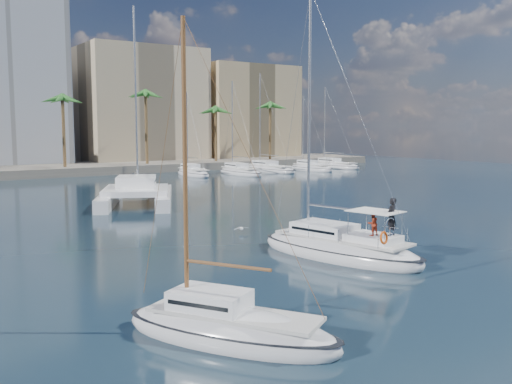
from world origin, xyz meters
TOP-DOWN VIEW (x-y plane):
  - ground at (0.00, 0.00)m, footprint 160.00×160.00m
  - quay at (0.00, 61.00)m, footprint 120.00×14.00m
  - building_beige at (22.00, 70.00)m, footprint 20.00×14.00m
  - building_tan_right at (42.00, 68.00)m, footprint 18.00×12.00m
  - palm_centre at (0.00, 57.00)m, footprint 3.60×3.60m
  - palm_right at (34.00, 57.00)m, footprint 3.60×3.60m
  - main_sloop at (3.42, -1.49)m, footprint 5.23×10.36m
  - small_sloop at (-7.49, -8.34)m, footprint 6.01×7.75m
  - catamaran at (2.34, 23.72)m, footprint 10.58×13.36m
  - seagull at (2.79, 7.20)m, footprint 1.10×0.47m
  - moored_yacht_a at (20.00, 47.00)m, footprint 3.37×9.52m
  - moored_yacht_b at (26.50, 45.00)m, footprint 3.32×10.83m
  - moored_yacht_c at (33.00, 47.00)m, footprint 3.98×12.33m
  - moored_yacht_d at (39.50, 45.00)m, footprint 3.52×9.55m
  - moored_yacht_e at (46.00, 47.00)m, footprint 4.61×11.11m

SIDE VIEW (x-z plane):
  - ground at x=0.00m, z-range 0.00..0.00m
  - moored_yacht_a at x=20.00m, z-range -5.95..5.95m
  - moored_yacht_b at x=26.50m, z-range -6.86..6.86m
  - moored_yacht_c at x=33.00m, z-range -7.77..7.77m
  - moored_yacht_d at x=39.50m, z-range -5.95..5.95m
  - moored_yacht_e at x=46.00m, z-range -6.86..6.86m
  - seagull at x=2.79m, z-range 0.20..0.41m
  - small_sloop at x=-7.49m, z-range -5.06..5.88m
  - main_sloop at x=3.42m, z-range -6.87..7.85m
  - quay at x=0.00m, z-range 0.00..1.20m
  - catamaran at x=2.34m, z-range -7.57..9.86m
  - building_tan_right at x=42.00m, z-range 0.00..18.00m
  - building_beige at x=22.00m, z-range 0.00..20.00m
  - palm_centre at x=0.00m, z-range 4.13..16.43m
  - palm_right at x=34.00m, z-range 4.13..16.43m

